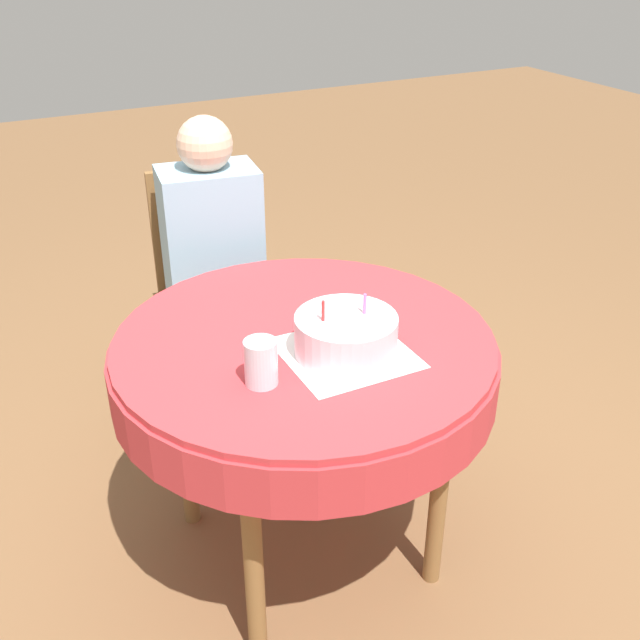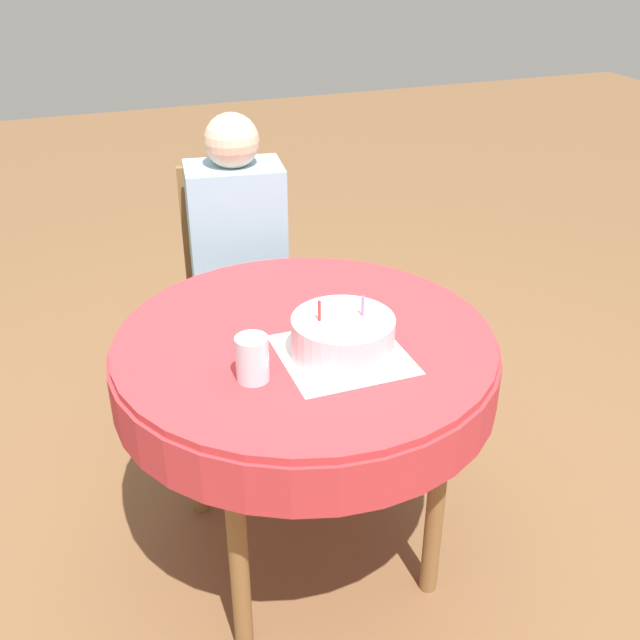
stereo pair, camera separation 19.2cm
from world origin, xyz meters
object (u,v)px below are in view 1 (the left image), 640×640
Objects in this scene: chair at (212,291)px; person at (214,254)px; drinking_glass at (261,362)px; birthday_cake at (346,335)px.

person is (-0.01, -0.10, 0.19)m from chair.
person is at bearing 77.57° from drinking_glass.
birthday_cake reaches higher than drinking_glass.
person is 4.52× the size of birthday_cake.
birthday_cake is 2.27× the size of drinking_glass.
chair is 0.21m from person.
chair is at bearing 91.97° from birthday_cake.
drinking_glass is at bearing -173.34° from birthday_cake.
person reaches higher than chair.
person is 10.25× the size of drinking_glass.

